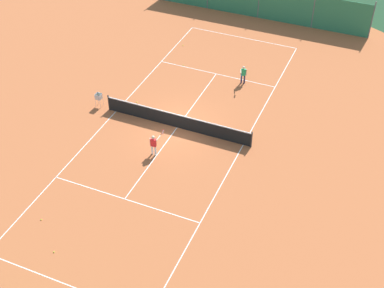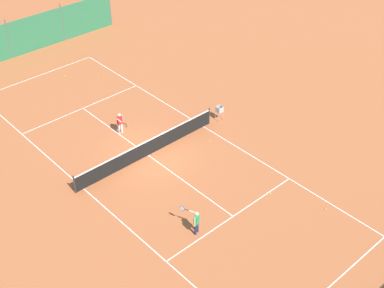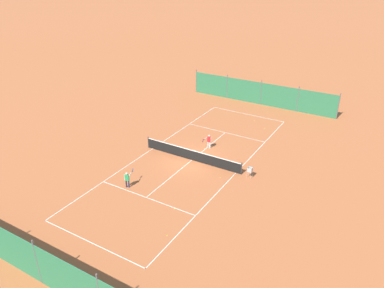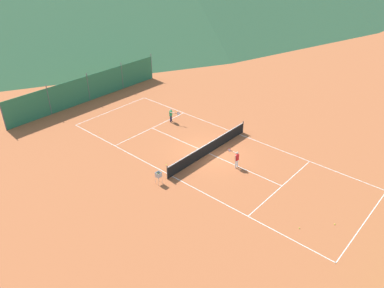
{
  "view_description": "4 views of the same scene",
  "coord_description": "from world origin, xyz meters",
  "px_view_note": "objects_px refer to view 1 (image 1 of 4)",
  "views": [
    {
      "loc": [
        10.54,
        -22.5,
        19.22
      ],
      "look_at": [
        1.69,
        -1.74,
        0.6
      ],
      "focal_mm": 50.0,
      "sensor_mm": 36.0,
      "label": 1
    },
    {
      "loc": [
        13.68,
        18.57,
        17.51
      ],
      "look_at": [
        -1.59,
        1.78,
        0.93
      ],
      "focal_mm": 50.0,
      "sensor_mm": 36.0,
      "label": 2
    },
    {
      "loc": [
        -14.19,
        23.79,
        15.51
      ],
      "look_at": [
        0.13,
        -0.23,
        1.39
      ],
      "focal_mm": 35.0,
      "sensor_mm": 36.0,
      "label": 3
    },
    {
      "loc": [
        -19.4,
        -15.36,
        15.17
      ],
      "look_at": [
        -1.22,
        0.67,
        1.11
      ],
      "focal_mm": 35.0,
      "sensor_mm": 36.0,
      "label": 4
    }
  ],
  "objects_px": {
    "player_near_service": "(243,74)",
    "tennis_net": "(177,121)",
    "tennis_ball_service_box": "(183,65)",
    "tennis_ball_alley_left": "(54,252)",
    "tennis_ball_alley_right": "(183,45)",
    "tennis_ball_mid_court": "(137,102)",
    "tennis_ball_by_net_right": "(41,220)",
    "player_far_service": "(154,143)",
    "ball_hopper": "(99,97)"
  },
  "relations": [
    {
      "from": "tennis_ball_mid_court",
      "to": "player_far_service",
      "type": "bearing_deg",
      "value": -51.3
    },
    {
      "from": "player_near_service",
      "to": "tennis_ball_alley_right",
      "type": "relative_size",
      "value": 19.34
    },
    {
      "from": "tennis_ball_by_net_right",
      "to": "ball_hopper",
      "type": "distance_m",
      "value": 9.63
    },
    {
      "from": "player_near_service",
      "to": "tennis_ball_alley_right",
      "type": "height_order",
      "value": "player_near_service"
    },
    {
      "from": "player_near_service",
      "to": "tennis_net",
      "type": "bearing_deg",
      "value": -108.53
    },
    {
      "from": "tennis_ball_service_box",
      "to": "tennis_ball_mid_court",
      "type": "bearing_deg",
      "value": -99.43
    },
    {
      "from": "player_near_service",
      "to": "tennis_ball_alley_left",
      "type": "relative_size",
      "value": 19.34
    },
    {
      "from": "player_far_service",
      "to": "tennis_ball_service_box",
      "type": "bearing_deg",
      "value": 104.22
    },
    {
      "from": "tennis_ball_by_net_right",
      "to": "ball_hopper",
      "type": "bearing_deg",
      "value": 103.71
    },
    {
      "from": "tennis_net",
      "to": "tennis_ball_alley_right",
      "type": "height_order",
      "value": "tennis_net"
    },
    {
      "from": "player_far_service",
      "to": "tennis_ball_service_box",
      "type": "relative_size",
      "value": 19.71
    },
    {
      "from": "tennis_ball_by_net_right",
      "to": "tennis_ball_service_box",
      "type": "xyz_separation_m",
      "value": [
        0.52,
        15.75,
        0.0
      ]
    },
    {
      "from": "player_far_service",
      "to": "tennis_ball_mid_court",
      "type": "bearing_deg",
      "value": 128.7
    },
    {
      "from": "tennis_ball_alley_right",
      "to": "ball_hopper",
      "type": "relative_size",
      "value": 0.07
    },
    {
      "from": "tennis_ball_alley_right",
      "to": "tennis_ball_service_box",
      "type": "xyz_separation_m",
      "value": [
        1.11,
        -2.51,
        0.0
      ]
    },
    {
      "from": "tennis_net",
      "to": "ball_hopper",
      "type": "bearing_deg",
      "value": 178.93
    },
    {
      "from": "tennis_ball_service_box",
      "to": "player_far_service",
      "type": "bearing_deg",
      "value": -75.78
    },
    {
      "from": "tennis_ball_alley_left",
      "to": "tennis_ball_by_net_right",
      "type": "distance_m",
      "value": 2.2
    },
    {
      "from": "tennis_net",
      "to": "tennis_ball_service_box",
      "type": "relative_size",
      "value": 139.09
    },
    {
      "from": "player_far_service",
      "to": "player_near_service",
      "type": "bearing_deg",
      "value": 75.95
    },
    {
      "from": "tennis_net",
      "to": "tennis_ball_service_box",
      "type": "xyz_separation_m",
      "value": [
        -2.49,
        6.52,
        -0.47
      ]
    },
    {
      "from": "tennis_net",
      "to": "player_near_service",
      "type": "distance_m",
      "value": 6.31
    },
    {
      "from": "tennis_ball_alley_right",
      "to": "ball_hopper",
      "type": "bearing_deg",
      "value": -100.7
    },
    {
      "from": "tennis_ball_mid_court",
      "to": "tennis_net",
      "type": "bearing_deg",
      "value": -21.36
    },
    {
      "from": "player_near_service",
      "to": "ball_hopper",
      "type": "relative_size",
      "value": 1.43
    },
    {
      "from": "player_far_service",
      "to": "tennis_ball_alley_left",
      "type": "distance_m",
      "value": 8.09
    },
    {
      "from": "tennis_net",
      "to": "tennis_ball_by_net_right",
      "type": "xyz_separation_m",
      "value": [
        -3.02,
        -9.24,
        -0.47
      ]
    },
    {
      "from": "tennis_net",
      "to": "tennis_ball_by_net_right",
      "type": "bearing_deg",
      "value": -108.09
    },
    {
      "from": "tennis_ball_alley_left",
      "to": "tennis_ball_alley_right",
      "type": "relative_size",
      "value": 1.0
    },
    {
      "from": "player_far_service",
      "to": "tennis_ball_by_net_right",
      "type": "height_order",
      "value": "player_far_service"
    },
    {
      "from": "player_far_service",
      "to": "tennis_net",
      "type": "bearing_deg",
      "value": 86.54
    },
    {
      "from": "tennis_ball_mid_court",
      "to": "ball_hopper",
      "type": "distance_m",
      "value": 2.37
    },
    {
      "from": "player_near_service",
      "to": "tennis_ball_by_net_right",
      "type": "bearing_deg",
      "value": -108.26
    },
    {
      "from": "tennis_ball_alley_left",
      "to": "tennis_ball_service_box",
      "type": "bearing_deg",
      "value": 93.88
    },
    {
      "from": "player_far_service",
      "to": "tennis_ball_alley_right",
      "type": "relative_size",
      "value": 19.71
    },
    {
      "from": "player_far_service",
      "to": "player_near_service",
      "type": "xyz_separation_m",
      "value": [
        2.17,
        8.66,
        -0.01
      ]
    },
    {
      "from": "tennis_ball_by_net_right",
      "to": "tennis_ball_mid_court",
      "type": "relative_size",
      "value": 1.0
    },
    {
      "from": "tennis_ball_by_net_right",
      "to": "ball_hopper",
      "type": "xyz_separation_m",
      "value": [
        -2.28,
        9.33,
        0.63
      ]
    },
    {
      "from": "tennis_ball_alley_left",
      "to": "tennis_ball_mid_court",
      "type": "relative_size",
      "value": 1.0
    },
    {
      "from": "tennis_ball_by_net_right",
      "to": "tennis_ball_mid_court",
      "type": "height_order",
      "value": "same"
    },
    {
      "from": "player_near_service",
      "to": "tennis_ball_alley_right",
      "type": "distance_m",
      "value": 6.43
    },
    {
      "from": "player_near_service",
      "to": "player_far_service",
      "type": "bearing_deg",
      "value": -104.05
    },
    {
      "from": "player_far_service",
      "to": "tennis_ball_alley_left",
      "type": "height_order",
      "value": "player_far_service"
    },
    {
      "from": "tennis_ball_mid_court",
      "to": "tennis_ball_alley_left",
      "type": "bearing_deg",
      "value": -80.36
    },
    {
      "from": "tennis_ball_service_box",
      "to": "ball_hopper",
      "type": "distance_m",
      "value": 7.03
    },
    {
      "from": "player_near_service",
      "to": "tennis_ball_service_box",
      "type": "distance_m",
      "value": 4.58
    },
    {
      "from": "tennis_ball_mid_court",
      "to": "ball_hopper",
      "type": "relative_size",
      "value": 0.07
    },
    {
      "from": "player_far_service",
      "to": "player_near_service",
      "type": "distance_m",
      "value": 8.92
    },
    {
      "from": "tennis_net",
      "to": "tennis_ball_by_net_right",
      "type": "height_order",
      "value": "tennis_net"
    },
    {
      "from": "tennis_ball_alley_left",
      "to": "tennis_ball_by_net_right",
      "type": "relative_size",
      "value": 1.0
    }
  ]
}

